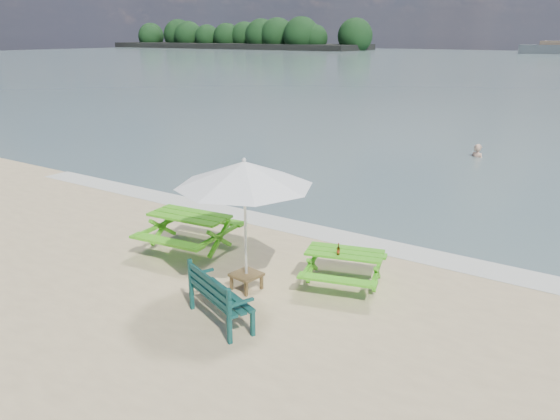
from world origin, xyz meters
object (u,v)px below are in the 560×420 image
Objects in this scene: picnic_table_left at (190,233)px; side_table at (247,281)px; beer_bottle at (338,251)px; swimmer at (476,165)px; picnic_table_right at (344,269)px; patio_umbrella at (244,174)px; park_bench at (221,307)px.

picnic_table_left is 3.75× the size of side_table.
swimmer is (-0.91, 13.51, -1.11)m from beer_bottle.
picnic_table_right is at bearing 82.88° from beer_bottle.
patio_umbrella is at bearing 0.00° from side_table.
picnic_table_left is 0.75× the size of patio_umbrella.
beer_bottle reaches higher than picnic_table_left.
beer_bottle is (1.42, 0.99, 0.60)m from side_table.
side_table is (-0.39, 1.22, -0.11)m from park_bench.
swimmer is (0.51, 14.50, -0.51)m from side_table.
picnic_table_left is 1.11× the size of picnic_table_right.
picnic_table_left reaches higher than picnic_table_right.
beer_bottle is at bearing 64.96° from park_bench.
patio_umbrella reaches higher than picnic_table_right.
park_bench is 2.49m from beer_bottle.
picnic_table_left is 1.40× the size of park_bench.
picnic_table_left is at bearing -178.34° from beer_bottle.
swimmer is at bearing 78.58° from picnic_table_left.
beer_bottle is 13.58m from swimmer.
picnic_table_left is 3.68m from beer_bottle.
park_bench is at bearing -115.04° from beer_bottle.
swimmer is at bearing 87.98° from side_table.
patio_umbrella reaches higher than picnic_table_left.
patio_umbrella is at bearing -92.02° from swimmer.
side_table is at bearing 107.56° from park_bench.
picnic_table_right is at bearing 5.05° from picnic_table_left.
patio_umbrella is at bearing -145.01° from beer_bottle.
park_bench reaches higher than picnic_table_left.
beer_bottle reaches higher than side_table.
park_bench is at bearing -72.44° from side_table.
side_table is at bearing -140.01° from picnic_table_right.
patio_umbrella is (-1.45, -1.21, 1.94)m from picnic_table_right.
picnic_table_left is 1.27× the size of swimmer.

